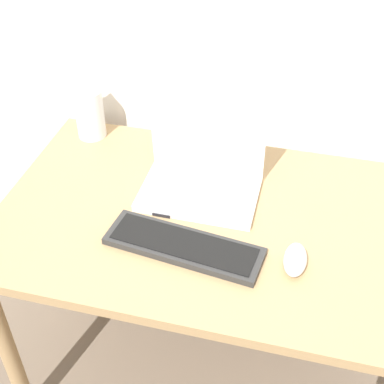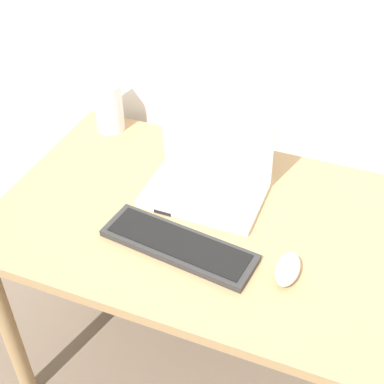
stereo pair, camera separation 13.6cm
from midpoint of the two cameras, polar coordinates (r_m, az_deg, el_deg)
desk at (r=1.50m, az=4.45°, el=-5.29°), size 1.15×0.73×0.70m
laptop at (r=1.50m, az=4.37°, el=1.68°), size 0.33×0.23×0.24m
keyboard at (r=1.35m, az=1.46°, el=-5.79°), size 0.41×0.17×0.02m
mouse at (r=1.31m, az=13.14°, el=-8.16°), size 0.06×0.11×0.04m
vase at (r=1.74m, az=-6.73°, el=9.82°), size 0.09×0.09×0.23m
mp3_player at (r=1.46m, az=-0.15°, el=-1.80°), size 0.05×0.05×0.01m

